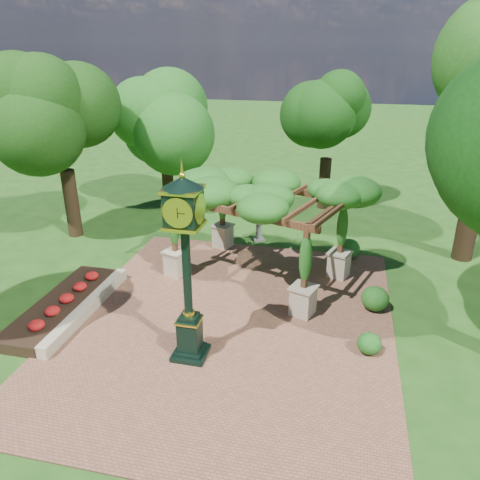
# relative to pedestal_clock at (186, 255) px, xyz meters

# --- Properties ---
(ground) EXTENTS (120.00, 120.00, 0.00)m
(ground) POSITION_rel_pedestal_clock_xyz_m (0.64, 0.89, -3.14)
(ground) COLOR #1E4714
(ground) RESTS_ON ground
(brick_plaza) EXTENTS (10.00, 12.00, 0.04)m
(brick_plaza) POSITION_rel_pedestal_clock_xyz_m (0.64, 1.89, -3.12)
(brick_plaza) COLOR brown
(brick_plaza) RESTS_ON ground
(border_wall) EXTENTS (0.35, 5.00, 0.40)m
(border_wall) POSITION_rel_pedestal_clock_xyz_m (-3.96, 1.39, -2.94)
(border_wall) COLOR #C6B793
(border_wall) RESTS_ON ground
(flower_bed) EXTENTS (1.50, 5.00, 0.36)m
(flower_bed) POSITION_rel_pedestal_clock_xyz_m (-4.86, 1.39, -2.96)
(flower_bed) COLOR red
(flower_bed) RESTS_ON ground
(pedestal_clock) EXTENTS (1.05, 1.05, 5.25)m
(pedestal_clock) POSITION_rel_pedestal_clock_xyz_m (0.00, 0.00, 0.00)
(pedestal_clock) COLOR black
(pedestal_clock) RESTS_ON brick_plaza
(pergola) EXTENTS (6.93, 5.53, 3.80)m
(pergola) POSITION_rel_pedestal_clock_xyz_m (0.89, 5.19, -0.02)
(pergola) COLOR #BEAF8D
(pergola) RESTS_ON brick_plaza
(sundial) EXTENTS (0.62, 0.62, 0.85)m
(sundial) POSITION_rel_pedestal_clock_xyz_m (0.30, 8.60, -2.76)
(sundial) COLOR gray
(sundial) RESTS_ON ground
(shrub_front) EXTENTS (0.84, 0.84, 0.62)m
(shrub_front) POSITION_rel_pedestal_clock_xyz_m (4.85, 1.22, -2.79)
(shrub_front) COLOR #1B5418
(shrub_front) RESTS_ON brick_plaza
(shrub_mid) EXTENTS (1.17, 1.17, 0.80)m
(shrub_mid) POSITION_rel_pedestal_clock_xyz_m (5.09, 3.65, -2.70)
(shrub_mid) COLOR #1F5518
(shrub_mid) RESTS_ON brick_plaza
(shrub_back) EXTENTS (1.12, 1.12, 0.79)m
(shrub_back) POSITION_rel_pedestal_clock_xyz_m (4.21, 7.57, -2.70)
(shrub_back) COLOR #235D1A
(shrub_back) RESTS_ON brick_plaza
(tree_west_near) EXTENTS (4.02, 4.02, 7.83)m
(tree_west_near) POSITION_rel_pedestal_clock_xyz_m (-7.93, 7.38, 2.24)
(tree_west_near) COLOR #352315
(tree_west_near) RESTS_ON ground
(tree_west_far) EXTENTS (3.73, 3.73, 6.57)m
(tree_west_far) POSITION_rel_pedestal_clock_xyz_m (-5.22, 12.10, 1.37)
(tree_west_far) COLOR #302312
(tree_west_far) RESTS_ON ground
(tree_north) EXTENTS (3.15, 3.15, 6.82)m
(tree_north) POSITION_rel_pedestal_clock_xyz_m (2.80, 13.75, 1.52)
(tree_north) COLOR #332114
(tree_north) RESTS_ON ground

